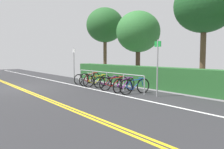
# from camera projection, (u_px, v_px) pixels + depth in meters

# --- Properties ---
(ground_plane) EXTENTS (38.90, 10.41, 0.05)m
(ground_plane) POSITION_uv_depth(u_px,v_px,m) (18.00, 88.00, 12.62)
(ground_plane) COLOR #2B2B2D
(centre_line_yellow_inner) EXTENTS (35.01, 0.10, 0.00)m
(centre_line_yellow_inner) POSITION_uv_depth(u_px,v_px,m) (16.00, 88.00, 12.57)
(centre_line_yellow_inner) COLOR gold
(centre_line_yellow_inner) RESTS_ON ground_plane
(centre_line_yellow_outer) EXTENTS (35.01, 0.10, 0.00)m
(centre_line_yellow_outer) POSITION_uv_depth(u_px,v_px,m) (19.00, 87.00, 12.66)
(centre_line_yellow_outer) COLOR gold
(centre_line_yellow_outer) RESTS_ON ground_plane
(bike_lane_stripe_white) EXTENTS (35.01, 0.12, 0.00)m
(bike_lane_stripe_white) POSITION_uv_depth(u_px,v_px,m) (67.00, 84.00, 14.43)
(bike_lane_stripe_white) COLOR white
(bike_lane_stripe_white) RESTS_ON ground_plane
(bike_rack) EXTENTS (5.84, 0.05, 0.87)m
(bike_rack) POSITION_uv_depth(u_px,v_px,m) (107.00, 76.00, 12.52)
(bike_rack) COLOR #9EA0A5
(bike_rack) RESTS_ON ground_plane
(bicycle_0) EXTENTS (0.46, 1.67, 0.68)m
(bicycle_0) POSITION_uv_depth(u_px,v_px,m) (85.00, 79.00, 14.47)
(bicycle_0) COLOR black
(bicycle_0) RESTS_ON ground_plane
(bicycle_1) EXTENTS (0.55, 1.71, 0.79)m
(bicycle_1) POSITION_uv_depth(u_px,v_px,m) (90.00, 79.00, 13.67)
(bicycle_1) COLOR black
(bicycle_1) RESTS_ON ground_plane
(bicycle_2) EXTENTS (0.46, 1.77, 0.72)m
(bicycle_2) POSITION_uv_depth(u_px,v_px,m) (97.00, 81.00, 13.08)
(bicycle_2) COLOR black
(bicycle_2) RESTS_ON ground_plane
(bicycle_3) EXTENTS (0.59, 1.60, 0.68)m
(bicycle_3) POSITION_uv_depth(u_px,v_px,m) (108.00, 82.00, 12.57)
(bicycle_3) COLOR black
(bicycle_3) RESTS_ON ground_plane
(bicycle_4) EXTENTS (0.46, 1.75, 0.73)m
(bicycle_4) POSITION_uv_depth(u_px,v_px,m) (114.00, 83.00, 11.82)
(bicycle_4) COLOR black
(bicycle_4) RESTS_ON ground_plane
(bicycle_5) EXTENTS (0.55, 1.73, 0.72)m
(bicycle_5) POSITION_uv_depth(u_px,v_px,m) (124.00, 85.00, 11.19)
(bicycle_5) COLOR black
(bicycle_5) RESTS_ON ground_plane
(bicycle_6) EXTENTS (0.46, 1.68, 0.75)m
(bicycle_6) POSITION_uv_depth(u_px,v_px,m) (135.00, 86.00, 10.56)
(bicycle_6) COLOR black
(bicycle_6) RESTS_ON ground_plane
(sign_post_near) EXTENTS (0.36, 0.07, 2.29)m
(sign_post_near) POSITION_uv_depth(u_px,v_px,m) (74.00, 62.00, 14.95)
(sign_post_near) COLOR gray
(sign_post_near) RESTS_ON ground_plane
(sign_post_far) EXTENTS (0.36, 0.06, 2.44)m
(sign_post_far) POSITION_uv_depth(u_px,v_px,m) (157.00, 63.00, 9.72)
(sign_post_far) COLOR gray
(sign_post_far) RESTS_ON ground_plane
(hedge_backdrop) EXTENTS (14.79, 0.93, 1.16)m
(hedge_backdrop) POSITION_uv_depth(u_px,v_px,m) (153.00, 77.00, 12.59)
(hedge_backdrop) COLOR #235626
(hedge_backdrop) RESTS_ON ground_plane
(tree_near_left) EXTENTS (3.00, 3.00, 5.64)m
(tree_near_left) POSITION_uv_depth(u_px,v_px,m) (105.00, 25.00, 18.36)
(tree_near_left) COLOR brown
(tree_near_left) RESTS_ON ground_plane
(tree_mid) EXTENTS (3.00, 3.00, 4.82)m
(tree_mid) POSITION_uv_depth(u_px,v_px,m) (138.00, 32.00, 15.54)
(tree_mid) COLOR #473323
(tree_mid) RESTS_ON ground_plane
(tree_far_right) EXTENTS (3.22, 3.22, 5.89)m
(tree_far_right) POSITION_uv_depth(u_px,v_px,m) (204.00, 6.00, 12.14)
(tree_far_right) COLOR brown
(tree_far_right) RESTS_ON ground_plane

